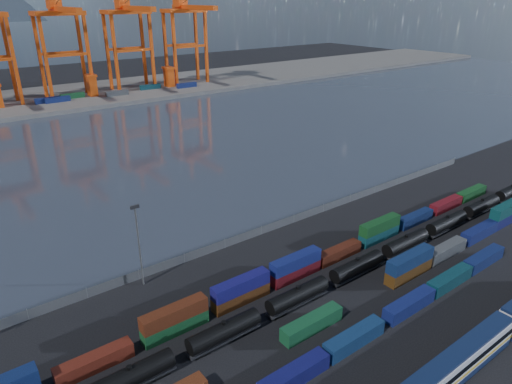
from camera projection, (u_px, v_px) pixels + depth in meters
ground at (353, 292)px, 84.75m from camera, size 700.00×700.00×0.00m
harbor_water at (129, 151)px, 161.69m from camera, size 700.00×700.00×0.00m
far_quay at (49, 99)px, 238.25m from camera, size 700.00×70.00×2.00m
passenger_train at (459, 363)px, 64.79m from camera, size 76.87×3.07×5.27m
container_row_south at (305, 367)px, 65.59m from camera, size 100.24×2.40×5.12m
container_row_mid at (392, 278)px, 85.98m from camera, size 141.03×2.42×5.15m
container_row_north at (278, 277)px, 85.90m from camera, size 141.23×2.32×4.94m
tanker_string at (382, 254)px, 93.25m from camera, size 121.56×2.81×4.02m
waterfront_fence at (261, 231)px, 104.87m from camera, size 160.12×0.12×2.20m
yard_light_mast at (139, 241)px, 83.52m from camera, size 1.60×0.40×16.60m
gantry_cranes at (22, 25)px, 214.58m from camera, size 198.83×45.76×61.97m
quay_containers at (32, 102)px, 220.60m from camera, size 172.58×10.99×2.60m
straddle_carriers at (46, 89)px, 226.83m from camera, size 140.00×7.00×11.10m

